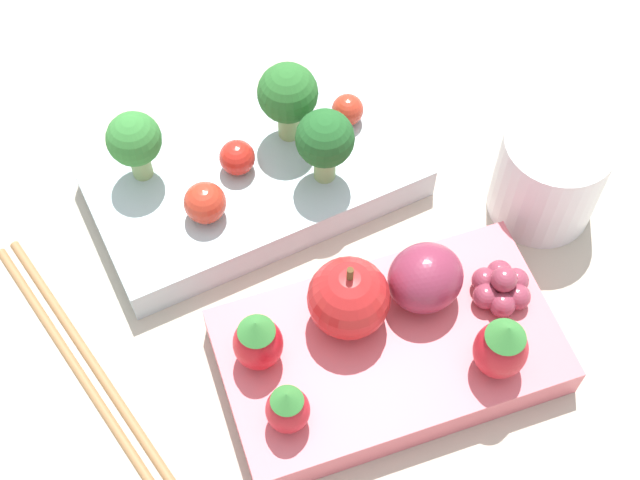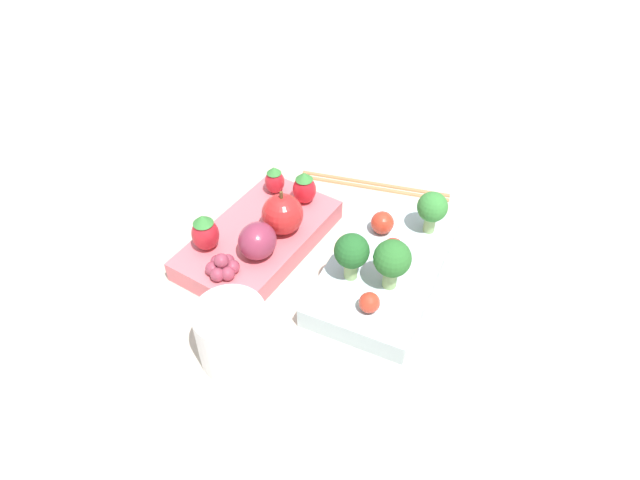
{
  "view_description": "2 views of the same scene",
  "coord_description": "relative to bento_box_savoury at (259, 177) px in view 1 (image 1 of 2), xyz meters",
  "views": [
    {
      "loc": [
        -0.14,
        -0.26,
        0.52
      ],
      "look_at": [
        0.01,
        0.0,
        0.04
      ],
      "focal_mm": 50.0,
      "sensor_mm": 36.0,
      "label": 1
    },
    {
      "loc": [
        0.45,
        0.19,
        0.5
      ],
      "look_at": [
        0.01,
        0.0,
        0.04
      ],
      "focal_mm": 32.0,
      "sensor_mm": 36.0,
      "label": 2
    }
  ],
  "objects": [
    {
      "name": "strawberry_0",
      "position": [
        -0.07,
        -0.17,
        0.03
      ],
      "size": [
        0.03,
        0.03,
        0.04
      ],
      "color": "red",
      "rests_on": "bento_box_fruit"
    },
    {
      "name": "bento_box_savoury",
      "position": [
        0.0,
        0.0,
        0.0
      ],
      "size": [
        0.23,
        0.13,
        0.03
      ],
      "color": "silver",
      "rests_on": "ground_plane"
    },
    {
      "name": "chopsticks_pair",
      "position": [
        -0.16,
        -0.07,
        -0.01
      ],
      "size": [
        0.04,
        0.21,
        0.01
      ],
      "color": "#A37547",
      "rests_on": "ground_plane"
    },
    {
      "name": "ground_plane",
      "position": [
        -0.0,
        -0.08,
        -0.01
      ],
      "size": [
        4.0,
        4.0,
        0.0
      ],
      "primitive_type": "plane",
      "color": "#BCB29E"
    },
    {
      "name": "cherry_tomato_1",
      "position": [
        0.07,
        0.01,
        0.02
      ],
      "size": [
        0.02,
        0.02,
        0.02
      ],
      "color": "red",
      "rests_on": "bento_box_savoury"
    },
    {
      "name": "broccoli_floret_0",
      "position": [
        0.03,
        0.01,
        0.05
      ],
      "size": [
        0.04,
        0.04,
        0.06
      ],
      "color": "#93B770",
      "rests_on": "bento_box_savoury"
    },
    {
      "name": "broccoli_floret_1",
      "position": [
        -0.07,
        0.03,
        0.05
      ],
      "size": [
        0.04,
        0.04,
        0.06
      ],
      "color": "#93B770",
      "rests_on": "bento_box_savoury"
    },
    {
      "name": "strawberry_2",
      "position": [
        0.06,
        -0.2,
        0.04
      ],
      "size": [
        0.03,
        0.03,
        0.05
      ],
      "color": "red",
      "rests_on": "bento_box_fruit"
    },
    {
      "name": "drinking_cup",
      "position": [
        0.16,
        -0.11,
        0.02
      ],
      "size": [
        0.07,
        0.07,
        0.07
      ],
      "color": "white",
      "rests_on": "ground_plane"
    },
    {
      "name": "strawberry_1",
      "position": [
        -0.06,
        -0.13,
        0.04
      ],
      "size": [
        0.03,
        0.03,
        0.05
      ],
      "color": "red",
      "rests_on": "bento_box_fruit"
    },
    {
      "name": "bento_box_fruit",
      "position": [
        0.01,
        -0.16,
        0.0
      ],
      "size": [
        0.22,
        0.15,
        0.03
      ],
      "color": "#DB6670",
      "rests_on": "ground_plane"
    },
    {
      "name": "cherry_tomato_0",
      "position": [
        -0.05,
        -0.02,
        0.03
      ],
      "size": [
        0.03,
        0.03,
        0.03
      ],
      "color": "red",
      "rests_on": "bento_box_savoury"
    },
    {
      "name": "apple",
      "position": [
        -0.01,
        -0.13,
        0.04
      ],
      "size": [
        0.05,
        0.05,
        0.06
      ],
      "color": "red",
      "rests_on": "bento_box_fruit"
    },
    {
      "name": "broccoli_floret_2",
      "position": [
        0.04,
        -0.03,
        0.05
      ],
      "size": [
        0.04,
        0.04,
        0.06
      ],
      "color": "#93B770",
      "rests_on": "bento_box_savoury"
    },
    {
      "name": "grape_cluster",
      "position": [
        0.09,
        -0.16,
        0.02
      ],
      "size": [
        0.04,
        0.04,
        0.03
      ],
      "color": "#93384C",
      "rests_on": "bento_box_fruit"
    },
    {
      "name": "cherry_tomato_2",
      "position": [
        -0.01,
        0.0,
        0.03
      ],
      "size": [
        0.02,
        0.02,
        0.02
      ],
      "color": "red",
      "rests_on": "bento_box_savoury"
    },
    {
      "name": "plum",
      "position": [
        0.04,
        -0.14,
        0.03
      ],
      "size": [
        0.05,
        0.04,
        0.04
      ],
      "color": "#892D47",
      "rests_on": "bento_box_fruit"
    }
  ]
}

